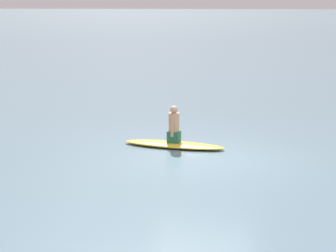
% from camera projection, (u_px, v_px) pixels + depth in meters
% --- Properties ---
extents(ground_plane, '(400.00, 400.00, 0.00)m').
position_uv_depth(ground_plane, '(204.00, 157.00, 14.18)').
color(ground_plane, slate).
extents(surfboard, '(1.14, 2.68, 0.12)m').
position_uv_depth(surfboard, '(174.00, 145.00, 15.09)').
color(surfboard, gold).
rests_on(surfboard, ground).
extents(person_paddler, '(0.41, 0.35, 0.93)m').
position_uv_depth(person_paddler, '(174.00, 126.00, 14.99)').
color(person_paddler, '#26664C').
rests_on(person_paddler, surfboard).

